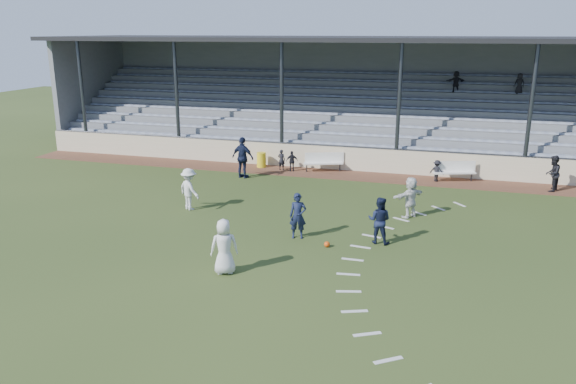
# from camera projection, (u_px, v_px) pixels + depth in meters

# --- Properties ---
(ground) EXTENTS (90.00, 90.00, 0.00)m
(ground) POSITION_uv_depth(u_px,v_px,m) (267.00, 250.00, 18.46)
(ground) COLOR #2D3C18
(ground) RESTS_ON ground
(cinder_track) EXTENTS (34.00, 2.00, 0.02)m
(cinder_track) POSITION_uv_depth(u_px,v_px,m) (332.00, 174.00, 28.14)
(cinder_track) COLOR #543021
(cinder_track) RESTS_ON ground
(retaining_wall) EXTENTS (34.00, 0.18, 1.20)m
(retaining_wall) POSITION_uv_depth(u_px,v_px,m) (337.00, 158.00, 28.95)
(retaining_wall) COLOR beige
(retaining_wall) RESTS_ON ground
(bench_left) EXTENTS (2.01, 1.14, 0.95)m
(bench_left) POSITION_uv_depth(u_px,v_px,m) (324.00, 160.00, 28.56)
(bench_left) COLOR white
(bench_left) RESTS_ON cinder_track
(bench_right) EXTENTS (2.02, 1.09, 0.95)m
(bench_right) POSITION_uv_depth(u_px,v_px,m) (454.00, 169.00, 26.69)
(bench_right) COLOR white
(bench_right) RESTS_ON cinder_track
(trash_bin) EXTENTS (0.48, 0.48, 0.77)m
(trash_bin) POSITION_uv_depth(u_px,v_px,m) (261.00, 160.00, 29.45)
(trash_bin) COLOR yellow
(trash_bin) RESTS_ON cinder_track
(football) EXTENTS (0.20, 0.20, 0.20)m
(football) POSITION_uv_depth(u_px,v_px,m) (327.00, 244.00, 18.70)
(football) COLOR #D0420C
(football) RESTS_ON ground
(player_white_lead) EXTENTS (0.97, 0.84, 1.68)m
(player_white_lead) POSITION_uv_depth(u_px,v_px,m) (224.00, 247.00, 16.51)
(player_white_lead) COLOR silver
(player_white_lead) RESTS_ON ground
(player_navy_lead) EXTENTS (0.66, 0.51, 1.61)m
(player_navy_lead) POSITION_uv_depth(u_px,v_px,m) (298.00, 216.00, 19.34)
(player_navy_lead) COLOR #121832
(player_navy_lead) RESTS_ON ground
(player_navy_mid) EXTENTS (0.85, 0.69, 1.62)m
(player_navy_mid) POSITION_uv_depth(u_px,v_px,m) (379.00, 220.00, 18.88)
(player_navy_mid) COLOR #121832
(player_navy_mid) RESTS_ON ground
(player_white_wing) EXTENTS (1.26, 1.09, 1.69)m
(player_white_wing) POSITION_uv_depth(u_px,v_px,m) (189.00, 189.00, 22.42)
(player_white_wing) COLOR silver
(player_white_wing) RESTS_ON ground
(player_navy_wing) EXTENTS (1.26, 0.73, 2.01)m
(player_navy_wing) POSITION_uv_depth(u_px,v_px,m) (243.00, 158.00, 27.22)
(player_navy_wing) COLOR #121832
(player_navy_wing) RESTS_ON ground
(player_white_back) EXTENTS (1.32, 1.42, 1.59)m
(player_white_back) POSITION_uv_depth(u_px,v_px,m) (410.00, 197.00, 21.52)
(player_white_back) COLOR silver
(player_white_back) RESTS_ON ground
(official) EXTENTS (0.87, 0.97, 1.62)m
(official) POSITION_uv_depth(u_px,v_px,m) (553.00, 173.00, 24.94)
(official) COLOR black
(official) RESTS_ON cinder_track
(sub_left_near) EXTENTS (0.42, 0.31, 1.07)m
(sub_left_near) POSITION_uv_depth(u_px,v_px,m) (282.00, 160.00, 28.79)
(sub_left_near) COLOR black
(sub_left_near) RESTS_ON cinder_track
(sub_left_far) EXTENTS (0.67, 0.44, 1.05)m
(sub_left_far) POSITION_uv_depth(u_px,v_px,m) (292.00, 161.00, 28.54)
(sub_left_far) COLOR black
(sub_left_far) RESTS_ON cinder_track
(sub_right) EXTENTS (0.73, 0.51, 1.02)m
(sub_right) POSITION_uv_depth(u_px,v_px,m) (437.00, 171.00, 26.67)
(sub_right) COLOR black
(sub_right) RESTS_ON cinder_track
(grandstand) EXTENTS (34.60, 9.00, 6.61)m
(grandstand) POSITION_uv_depth(u_px,v_px,m) (353.00, 114.00, 32.84)
(grandstand) COLOR slate
(grandstand) RESTS_ON ground
(penalty_arc) EXTENTS (3.89, 14.63, 0.01)m
(penalty_arc) POSITION_uv_depth(u_px,v_px,m) (393.00, 264.00, 17.35)
(penalty_arc) COLOR silver
(penalty_arc) RESTS_ON ground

